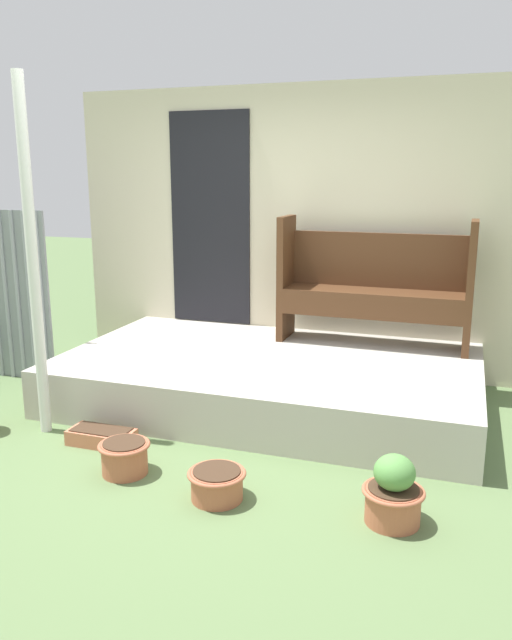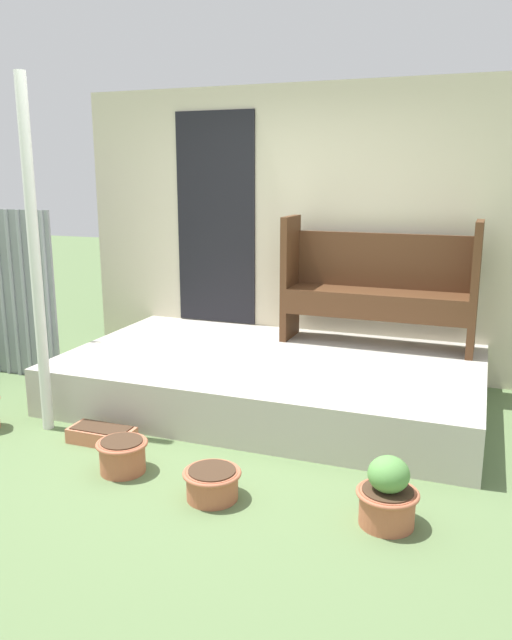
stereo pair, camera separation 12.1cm
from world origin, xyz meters
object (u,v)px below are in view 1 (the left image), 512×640
bench (374,281)px  flower_pot_right (217,483)px  support_post (33,262)px  planter_box_rect (102,437)px  flower_pot_middle (125,456)px  flower_pot_far_right (393,493)px

bench → flower_pot_right: (-0.53, -2.28, -0.83)m
support_post → planter_box_rect: 1.29m
flower_pot_right → planter_box_rect: size_ratio=0.75×
support_post → bench: 2.74m
support_post → flower_pot_right: 1.99m
flower_pot_right → flower_pot_middle: bearing=170.7°
bench → flower_pot_far_right: size_ratio=4.19×
flower_pot_middle → bench: bearing=61.3°
flower_pot_right → planter_box_rect: 1.12m
planter_box_rect → support_post: bearing=171.5°
flower_pot_right → planter_box_rect: flower_pot_right is taller
flower_pot_middle → flower_pot_right: flower_pot_middle is taller
support_post → flower_pot_middle: 1.48m
support_post → bench: bearing=40.5°
bench → flower_pot_right: 2.48m
flower_pot_middle → flower_pot_right: bearing=-9.3°
bench → planter_box_rect: bench is taller
flower_pot_right → flower_pot_far_right: 0.98m
support_post → flower_pot_far_right: 2.78m
flower_pot_far_right → planter_box_rect: size_ratio=0.85×
flower_pot_middle → support_post: bearing=155.5°
planter_box_rect → flower_pot_right: bearing=-22.8°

